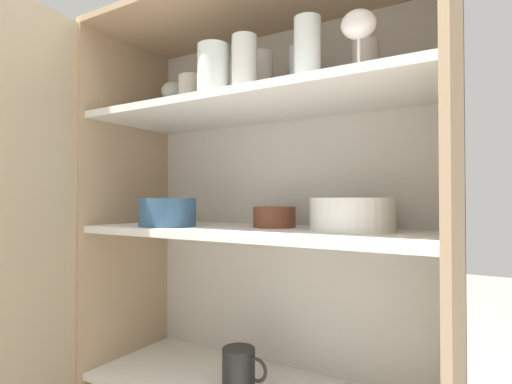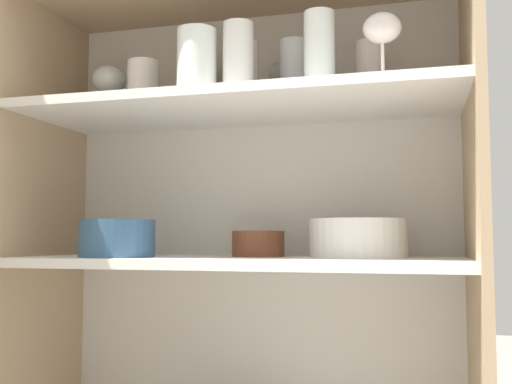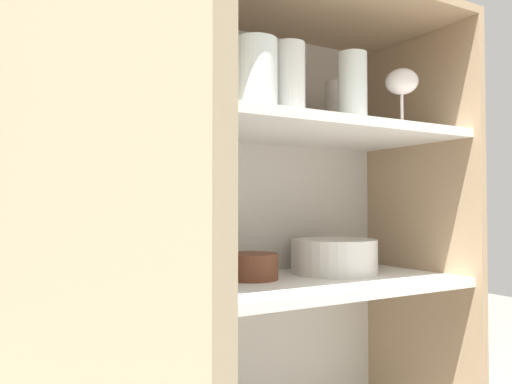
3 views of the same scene
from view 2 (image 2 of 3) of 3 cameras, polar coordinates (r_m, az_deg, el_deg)
The scene contains 19 objects.
cupboard_back_panel at distance 1.46m, azimuth 0.32°, elevation -8.43°, with size 0.98×0.02×1.30m, color silver.
cupboard_side_left at distance 1.50m, azimuth -19.83°, elevation -8.06°, with size 0.02×0.38×1.30m, color tan.
cupboard_side_right at distance 1.24m, azimuth 20.35°, elevation -8.87°, with size 0.02×0.38×1.30m, color tan.
shelf_board_middle at distance 1.28m, azimuth -1.76°, elevation -6.69°, with size 0.94×0.34×0.02m, color white.
shelf_board_upper at distance 1.31m, azimuth -1.73°, elevation 8.06°, with size 0.94×0.34×0.02m, color white.
tumbler_glass_0 at distance 1.25m, azimuth -5.66°, elevation 12.28°, with size 0.08×0.08×0.13m.
tumbler_glass_1 at distance 1.35m, azimuth 3.63°, elevation 11.25°, with size 0.07×0.07×0.14m.
tumbler_glass_2 at distance 1.42m, azimuth -10.67°, elevation 9.90°, with size 0.07×0.07×0.11m.
tumbler_glass_3 at distance 1.21m, azimuth 6.06°, elevation 13.32°, with size 0.06×0.06×0.15m.
tumbler_glass_4 at distance 1.34m, azimuth 10.84°, elevation 11.15°, with size 0.07×0.07×0.13m.
tumbler_glass_5 at distance 1.24m, azimuth -1.71°, elevation 12.68°, with size 0.06×0.06×0.14m.
tumbler_glass_6 at distance 1.36m, azimuth -1.53°, elevation 11.15°, with size 0.08×0.08×0.14m.
tumbler_glass_7 at distance 1.46m, azimuth -5.56°, elevation 10.10°, with size 0.07×0.07×0.14m.
wine_glass_0 at distance 1.55m, azimuth -13.83°, elevation 10.19°, with size 0.09×0.09×0.13m.
wine_glass_1 at distance 1.18m, azimuth 11.93°, elevation 14.59°, with size 0.07×0.07×0.13m.
wine_glass_2 at distance 1.43m, azimuth 2.64°, elevation 10.96°, with size 0.07×0.07×0.12m.
plate_stack_white at distance 1.28m, azimuth 9.70°, elevation -4.37°, with size 0.20×0.20×0.08m.
mixing_bowl_large at distance 1.32m, azimuth -13.07°, elevation -4.19°, with size 0.16×0.16×0.08m.
serving_bowl_small at distance 1.33m, azimuth 0.21°, elevation -4.82°, with size 0.12×0.12×0.06m.
Camera 2 is at (0.37, -1.05, 0.75)m, focal length 42.00 mm.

